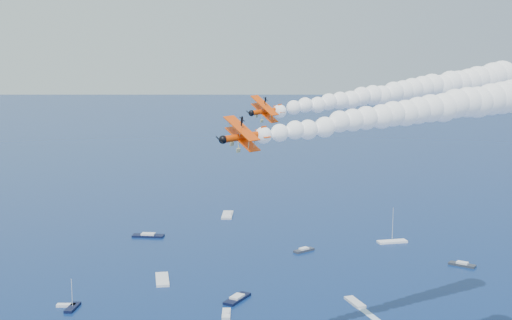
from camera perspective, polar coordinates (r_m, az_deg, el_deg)
name	(u,v)px	position (r m, az deg, el deg)	size (l,w,h in m)	color
biplane_lead	(266,111)	(119.61, 0.82, 4.10)	(6.61, 7.42, 4.47)	#E03F04
biplane_trail	(244,137)	(95.92, -1.02, 1.97)	(7.43, 8.33, 5.02)	#E23D04
smoke_trail_lead	(402,92)	(138.44, 12.13, 5.60)	(62.66, 16.73, 11.24)	white
smoke_trail_trail	(419,110)	(113.30, 13.46, 4.06)	(63.10, 13.93, 11.24)	white
spectator_boats	(126,289)	(194.33, -10.82, -10.57)	(204.54, 158.07, 0.70)	silver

